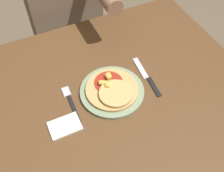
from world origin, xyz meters
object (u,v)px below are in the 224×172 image
Objects in this scene: plate at (112,91)px; fork at (71,101)px; dining_table at (108,117)px; pizza at (112,89)px; person_diner at (64,7)px; knife at (147,77)px.

fork is at bearing 171.00° from plate.
plate is (0.04, 0.04, 0.11)m from dining_table.
dining_table is 5.83× the size of pizza.
pizza is 0.16× the size of person_diner.
plate is 1.43× the size of fork.
knife is (0.32, -0.02, 0.00)m from fork.
person_diner reaches higher than plate.
plate is 0.02m from pizza.
fork is 0.64m from person_diner.
dining_table is 4.77× the size of plate.
person_diner is (0.02, 0.64, -0.03)m from plate.
dining_table is 0.94× the size of person_diner.
dining_table is at bearing -27.91° from fork.
pizza is at bearing -175.92° from knife.
person_diner reaches higher than dining_table.
knife is (0.16, 0.01, -0.00)m from plate.
pizza is at bearing -96.24° from plate.
plate is 0.16m from fork.
person_diner is at bearing 85.34° from dining_table.
fork is at bearing -106.28° from person_diner.
person_diner is (0.06, 0.68, 0.08)m from dining_table.
knife is (0.16, 0.01, -0.02)m from pizza.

